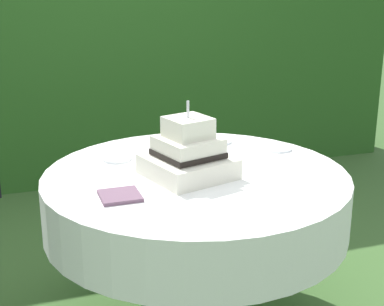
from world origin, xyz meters
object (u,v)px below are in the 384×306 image
Objects in this scene: wedding_cake at (188,155)px; cake_table at (196,200)px; serving_plate_left at (278,148)px; napkin_stack at (120,196)px; serving_plate_right at (206,149)px; serving_plate_near at (117,159)px; serving_plate_far at (217,141)px.

cake_table is at bearing 25.09° from wedding_cake.
serving_plate_left is (0.51, 0.20, 0.14)m from cake_table.
napkin_stack is at bearing -155.37° from cake_table.
serving_plate_right is (-0.35, 0.11, 0.00)m from serving_plate_left.
serving_plate_far is at bearing 11.96° from serving_plate_near.
serving_plate_far is (0.27, 0.42, 0.14)m from cake_table.
serving_plate_left is 0.97m from napkin_stack.
cake_table is 9.37× the size of serving_plate_far.
wedding_cake is 3.12× the size of serving_plate_left.
wedding_cake is at bearing -158.19° from serving_plate_left.
serving_plate_left is (0.80, -0.10, 0.00)m from serving_plate_near.
serving_plate_left is 0.84× the size of napkin_stack.
wedding_cake reaches higher than serving_plate_left.
serving_plate_near reaches higher than cake_table.
serving_plate_near is 0.88× the size of napkin_stack.
napkin_stack is (-0.89, -0.38, 0.00)m from serving_plate_left.
wedding_cake is 0.54m from serving_plate_far.
napkin_stack is at bearing -155.43° from wedding_cake.
cake_table is 0.51m from serving_plate_far.
cake_table is at bearing -122.33° from serving_plate_far.
serving_plate_left is at bearing 21.81° from wedding_cake.
cake_table is 8.64× the size of napkin_stack.
serving_plate_left is at bearing 22.87° from napkin_stack.
serving_plate_near is 0.81m from serving_plate_left.
serving_plate_right is at bearing 62.24° from cake_table.
serving_plate_far reaches higher than cake_table.
serving_plate_right reaches higher than cake_table.
serving_plate_right is (0.16, 0.31, 0.14)m from cake_table.
napkin_stack is (-0.38, -0.17, 0.14)m from cake_table.
cake_table is at bearing -158.47° from serving_plate_left.
napkin_stack is (-0.64, -0.59, 0.00)m from serving_plate_far.
serving_plate_near is 1.05× the size of serving_plate_left.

